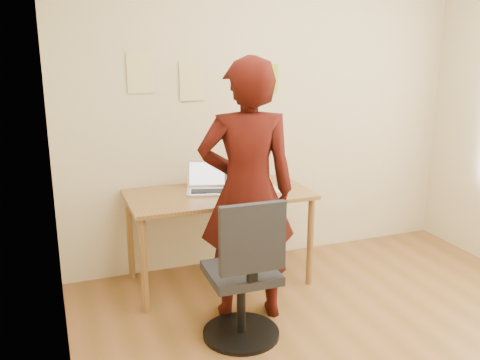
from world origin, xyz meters
name	(u,v)px	position (x,y,z in m)	size (l,w,h in m)	color
room	(394,143)	(0.00, 0.00, 1.35)	(3.58, 3.58, 2.78)	brown
desk	(219,203)	(-0.56, 1.38, 0.65)	(1.40, 0.70, 0.74)	olive
laptop	(207,185)	(-0.62, 1.46, 0.79)	(0.38, 0.36, 0.23)	silver
paper_sheet	(267,189)	(-0.16, 1.35, 0.74)	(0.19, 0.27, 0.00)	white
phone	(261,194)	(-0.27, 1.22, 0.75)	(0.10, 0.15, 0.01)	black
wall_note_left	(141,73)	(-1.05, 1.74, 1.64)	(0.21, 0.00, 0.30)	#DBC482
wall_note_mid	(193,82)	(-0.64, 1.74, 1.56)	(0.21, 0.00, 0.30)	#DBC482
wall_note_right	(268,79)	(0.00, 1.74, 1.57)	(0.18, 0.00, 0.24)	#88B829
office_chair	(244,281)	(-0.68, 0.50, 0.42)	(0.51, 0.51, 0.97)	black
person	(247,192)	(-0.53, 0.83, 0.90)	(0.66, 0.43, 1.80)	#320A06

